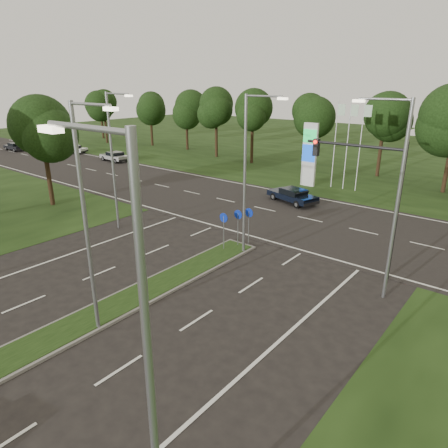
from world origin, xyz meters
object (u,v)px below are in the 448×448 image
Objects in this scene: far_car_b at (73,149)px; far_car_d at (34,142)px; far_car_a at (115,156)px; far_car_c at (15,146)px; navy_sedan at (292,195)px.

far_car_b is 11.24m from far_car_d.
far_car_c is (-18.39, -4.08, -0.03)m from far_car_a.
far_car_c is 4.79m from far_car_d.
far_car_b is (-9.64, 0.01, -0.06)m from far_car_a.
navy_sedan is 47.83m from far_car_d.
far_car_d is at bearing 104.07° from navy_sedan.
navy_sedan is at bearing -88.13° from far_car_c.
far_car_a is 20.88m from far_car_d.
far_car_b is at bearing 103.34° from navy_sedan.
far_car_b is 1.03× the size of far_car_c.
navy_sedan is 26.98m from far_car_a.
far_car_d is (-47.79, 1.97, -0.01)m from navy_sedan.
far_car_d reaches higher than far_car_c.
far_car_b is 0.91× the size of far_car_d.
navy_sedan reaches higher than far_car_a.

